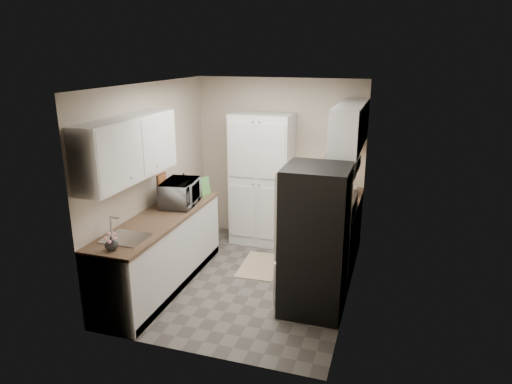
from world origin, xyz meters
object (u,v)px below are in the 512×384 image
pantry_cabinet (262,180)px  toaster_oven (344,189)px  electric_range (328,244)px  refrigerator (315,240)px  wine_bottle (184,184)px  microwave (180,193)px

pantry_cabinet → toaster_oven: pantry_cabinet is taller
electric_range → refrigerator: refrigerator is taller
wine_bottle → toaster_oven: size_ratio=0.79×
microwave → toaster_oven: size_ratio=1.79×
pantry_cabinet → wine_bottle: 1.20m
microwave → toaster_oven: bearing=-69.7°
pantry_cabinet → wine_bottle: size_ratio=7.56×
microwave → wine_bottle: size_ratio=2.25×
pantry_cabinet → refrigerator: bearing=-56.5°
wine_bottle → toaster_oven: 2.27m
toaster_oven → refrigerator: bearing=-117.1°
electric_range → wine_bottle: size_ratio=4.27×
pantry_cabinet → electric_range: pantry_cabinet is taller
wine_bottle → electric_range: bearing=-4.6°
wine_bottle → toaster_oven: bearing=15.1°
electric_range → microwave: bearing=-170.6°
refrigerator → wine_bottle: (-2.08, 0.97, 0.20)m
microwave → toaster_oven: 2.28m
microwave → wine_bottle: microwave is taller
microwave → pantry_cabinet: bearing=-39.0°
refrigerator → microwave: 1.96m
electric_range → microwave: size_ratio=1.90×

